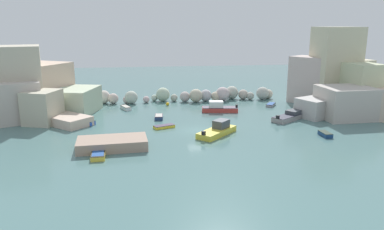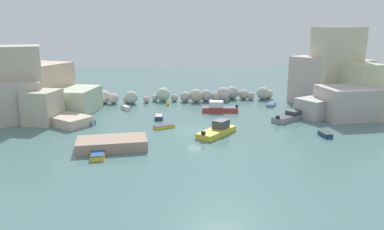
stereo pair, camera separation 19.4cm
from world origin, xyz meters
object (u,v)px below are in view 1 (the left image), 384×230
Objects in this scene: moored_boat_4 at (86,122)px; moored_boat_5 at (218,130)px; channel_buoy at (168,104)px; moored_boat_0 at (126,108)px; stone_dock at (112,144)px; moored_boat_7 at (290,116)px; moored_boat_8 at (325,134)px; moored_boat_6 at (159,117)px; moored_boat_3 at (219,108)px; moored_boat_2 at (98,154)px; moored_boat_9 at (271,105)px; moored_boat_1 at (164,127)px.

moored_boat_4 is 19.57m from moored_boat_5.
channel_buoy is 7.66m from moored_boat_0.
stone_dock is 13.11× the size of channel_buoy.
moored_boat_7 reaches higher than moored_boat_8.
stone_dock is 3.09× the size of moored_boat_6.
moored_boat_8 is at bearing -49.08° from channel_buoy.
channel_buoy is 0.23× the size of moored_boat_4.
moored_boat_3 is 0.99× the size of moored_boat_5.
channel_buoy is 27.33m from moored_boat_2.
moored_boat_7 reaches higher than moored_boat_9.
moored_boat_2 is 1.11× the size of moored_boat_9.
moored_boat_9 is (18.28, -3.10, -0.06)m from channel_buoy.
moored_boat_4 is (-3.07, 14.27, 0.02)m from moored_boat_2.
moored_boat_8 is at bearing -85.34° from moored_boat_2.
moored_boat_2 is at bearing 56.70° from moored_boat_3.
moored_boat_2 is 1.51× the size of moored_boat_8.
channel_buoy is (8.38, 22.86, -0.31)m from stone_dock.
moored_boat_1 is at bearing 102.81° from moored_boat_5.
moored_boat_2 is at bearing 169.58° from moored_boat_7.
stone_dock is at bearing 29.16° from moored_boat_1.
stone_dock reaches higher than moored_boat_8.
channel_buoy reaches higher than moored_boat_9.
moored_boat_5 reaches higher than moored_boat_1.
channel_buoy is at bearing 69.88° from stone_dock.
moored_boat_5 is at bearing 77.67° from moored_boat_8.
moored_boat_6 is at bearing 58.91° from moored_boat_8.
moored_boat_7 is at bearing -19.56° from moored_boat_5.
stone_dock reaches higher than channel_buoy.
moored_boat_5 reaches higher than moored_boat_3.
stone_dock is 14.08m from moored_boat_5.
moored_boat_0 is at bearing 80.84° from moored_boat_5.
moored_boat_3 reaches higher than moored_boat_4.
moored_boat_0 is at bearing 52.48° from moored_boat_8.
moored_boat_4 is at bearing 141.94° from moored_boat_7.
moored_boat_6 is (5.27, -7.39, 0.01)m from moored_boat_0.
moored_boat_2 is 26.48m from moored_boat_3.
moored_boat_1 is at bearing -96.49° from channel_buoy.
moored_boat_3 is (17.87, 19.53, 0.36)m from moored_boat_2.
moored_boat_4 reaches higher than channel_buoy.
moored_boat_1 is (6.69, 8.07, -0.41)m from stone_dock.
stone_dock is 1.31× the size of moored_boat_3.
moored_boat_8 is at bearing 2.11° from stone_dock.
moored_boat_5 reaches higher than moored_boat_4.
stone_dock is 1.23× the size of moored_boat_7.
moored_boat_5 is 20.60m from moored_boat_9.
moored_boat_6 is at bearing 64.98° from stone_dock.
stone_dock is 33.18m from moored_boat_9.
moored_boat_4 reaches higher than moored_boat_1.
channel_buoy is 0.21× the size of moored_boat_9.
moored_boat_7 is (26.22, 10.10, -0.12)m from stone_dock.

